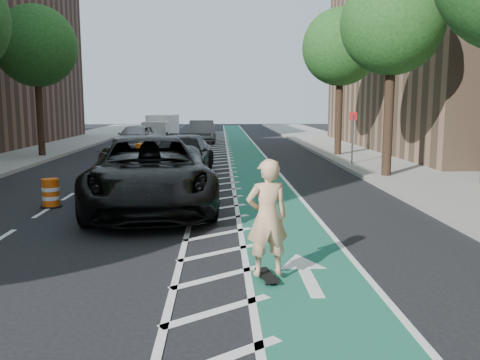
{
  "coord_description": "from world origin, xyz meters",
  "views": [
    {
      "loc": [
        1.54,
        -10.96,
        2.9
      ],
      "look_at": [
        2.01,
        0.83,
        1.1
      ],
      "focal_mm": 38.0,
      "sensor_mm": 36.0,
      "label": 1
    }
  ],
  "objects_px": {
    "skateboarder": "(267,217)",
    "barrel_a": "(51,194)",
    "suv_near": "(150,172)",
    "suv_far": "(181,156)"
  },
  "relations": [
    {
      "from": "suv_near",
      "to": "suv_far",
      "type": "bearing_deg",
      "value": 79.05
    },
    {
      "from": "skateboarder",
      "to": "barrel_a",
      "type": "height_order",
      "value": "skateboarder"
    },
    {
      "from": "suv_near",
      "to": "suv_far",
      "type": "distance_m",
      "value": 6.15
    },
    {
      "from": "suv_near",
      "to": "barrel_a",
      "type": "height_order",
      "value": "suv_near"
    },
    {
      "from": "skateboarder",
      "to": "barrel_a",
      "type": "bearing_deg",
      "value": -59.21
    },
    {
      "from": "barrel_a",
      "to": "suv_near",
      "type": "bearing_deg",
      "value": -3.36
    },
    {
      "from": "barrel_a",
      "to": "suv_far",
      "type": "bearing_deg",
      "value": 61.78
    },
    {
      "from": "suv_far",
      "to": "barrel_a",
      "type": "relative_size",
      "value": 6.9
    },
    {
      "from": "suv_far",
      "to": "suv_near",
      "type": "bearing_deg",
      "value": -89.14
    },
    {
      "from": "skateboarder",
      "to": "suv_near",
      "type": "bearing_deg",
      "value": -76.66
    }
  ]
}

